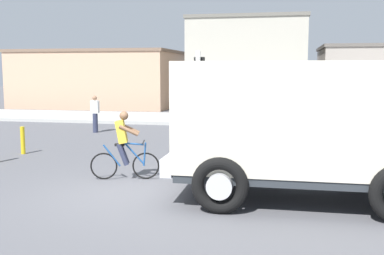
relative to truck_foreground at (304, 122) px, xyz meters
name	(u,v)px	position (x,y,z in m)	size (l,w,h in m)	color
ground_plane	(131,194)	(-3.70, -0.31, -1.67)	(120.00, 120.00, 0.00)	#56565B
sidewalk_far	(222,119)	(-3.70, 14.60, -1.59)	(80.00, 5.00, 0.16)	#ADADA8
truck_foreground	(304,122)	(0.00, 0.00, 0.00)	(5.44, 2.89, 2.90)	silver
cyclist	(124,145)	(-4.30, 0.97, -0.80)	(1.69, 0.58, 1.72)	black
traffic_light_pole	(199,97)	(-2.50, 1.43, 0.40)	(0.24, 0.43, 3.20)	red
car_white_mid	(296,119)	(0.07, 8.51, -0.85)	(4.29, 2.59, 1.60)	#B7B7BC
pedestrian_near_kerb	(95,113)	(-8.53, 8.93, -0.82)	(0.34, 0.22, 1.62)	#2D334C
bollard_far	(23,140)	(-8.76, 3.62, -1.22)	(0.14, 0.14, 0.90)	gold
building_corner_left	(101,79)	(-14.07, 22.93, 0.42)	(11.65, 7.87, 4.17)	tan
building_mid_block	(249,66)	(-2.74, 20.56, 1.33)	(7.29, 6.94, 5.98)	#B2AD9E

